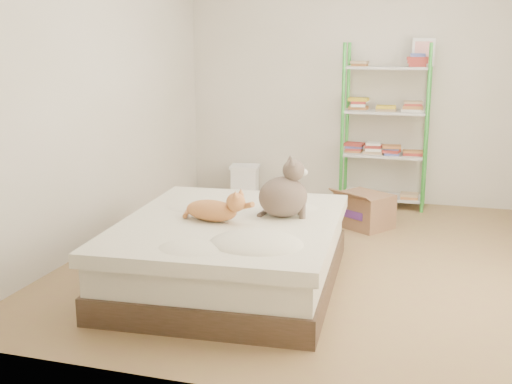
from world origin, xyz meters
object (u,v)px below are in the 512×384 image
at_px(grey_cat, 283,188).
at_px(white_bin, 245,181).
at_px(shelf_unit, 386,130).
at_px(cardboard_box, 364,210).
at_px(orange_cat, 211,208).
at_px(bed, 231,252).

height_order(grey_cat, white_bin, grey_cat).
distance_m(shelf_unit, cardboard_box, 1.09).
distance_m(orange_cat, grey_cat, 0.53).
distance_m(bed, white_bin, 2.67).
relative_size(orange_cat, white_bin, 1.28).
bearing_deg(shelf_unit, orange_cat, -109.48).
height_order(cardboard_box, white_bin, cardboard_box).
relative_size(orange_cat, cardboard_box, 0.74).
distance_m(shelf_unit, white_bin, 1.65).
distance_m(bed, cardboard_box, 1.89).
relative_size(bed, shelf_unit, 1.13).
height_order(orange_cat, white_bin, orange_cat).
xyz_separation_m(bed, cardboard_box, (0.74, 1.73, -0.07)).
bearing_deg(cardboard_box, shelf_unit, 118.36).
bearing_deg(white_bin, grey_cat, -66.31).
bearing_deg(shelf_unit, cardboard_box, -95.44).
bearing_deg(white_bin, bed, -74.55).
distance_m(grey_cat, shelf_unit, 2.47).
bearing_deg(cardboard_box, bed, -79.17).
height_order(orange_cat, shelf_unit, shelf_unit).
bearing_deg(orange_cat, white_bin, 112.35).
height_order(orange_cat, cardboard_box, orange_cat).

